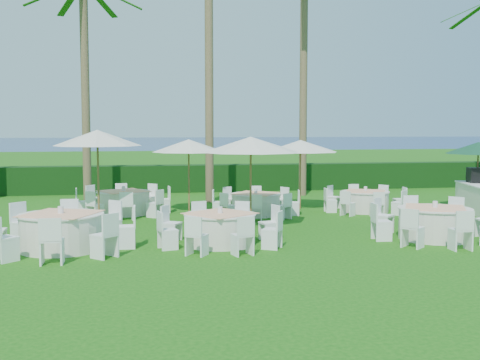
% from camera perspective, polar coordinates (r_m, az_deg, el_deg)
% --- Properties ---
extents(ground, '(120.00, 120.00, 0.00)m').
position_cam_1_polar(ground, '(15.56, 2.57, -5.66)').
color(ground, '#124F0D').
rests_on(ground, ground).
extents(hedge, '(34.00, 1.00, 1.20)m').
position_cam_1_polar(hedge, '(27.22, -3.09, 0.19)').
color(hedge, black).
rests_on(hedge, ground).
extents(ocean, '(260.00, 260.00, 0.00)m').
position_cam_1_polar(ocean, '(116.99, -8.71, 3.53)').
color(ocean, '#082652').
rests_on(ocean, ground).
extents(banquet_table_a, '(3.46, 3.46, 1.04)m').
position_cam_1_polar(banquet_table_a, '(14.80, -16.59, -4.62)').
color(banquet_table_a, silver).
rests_on(banquet_table_a, ground).
extents(banquet_table_b, '(3.11, 3.11, 0.94)m').
position_cam_1_polar(banquet_table_b, '(14.82, -1.90, -4.58)').
color(banquet_table_b, silver).
rests_on(banquet_table_b, ground).
extents(banquet_table_c, '(3.29, 3.29, 0.99)m').
position_cam_1_polar(banquet_table_c, '(16.34, 17.97, -3.85)').
color(banquet_table_c, silver).
rests_on(banquet_table_c, ground).
extents(banquet_table_d, '(3.09, 3.09, 0.94)m').
position_cam_1_polar(banquet_table_d, '(20.37, -10.97, -2.05)').
color(banquet_table_d, silver).
rests_on(banquet_table_d, ground).
extents(banquet_table_e, '(2.87, 2.87, 0.88)m').
position_cam_1_polar(banquet_table_e, '(19.79, 1.51, -2.25)').
color(banquet_table_e, silver).
rests_on(banquet_table_e, ground).
extents(banquet_table_f, '(2.84, 2.84, 0.87)m').
position_cam_1_polar(banquet_table_f, '(21.01, 11.79, -1.94)').
color(banquet_table_f, silver).
rests_on(banquet_table_f, ground).
extents(umbrella_a, '(2.65, 2.65, 2.81)m').
position_cam_1_polar(umbrella_a, '(18.76, -13.37, 3.90)').
color(umbrella_a, brown).
rests_on(umbrella_a, ground).
extents(umbrella_b, '(2.85, 2.85, 2.62)m').
position_cam_1_polar(umbrella_b, '(17.17, 1.03, 3.37)').
color(umbrella_b, brown).
rests_on(umbrella_b, ground).
extents(umbrella_c, '(2.47, 2.47, 2.48)m').
position_cam_1_polar(umbrella_c, '(20.36, -4.89, 3.25)').
color(umbrella_c, brown).
rests_on(umbrella_c, ground).
extents(umbrella_d, '(2.68, 2.68, 2.44)m').
position_cam_1_polar(umbrella_d, '(21.27, 5.76, 3.22)').
color(umbrella_d, brown).
rests_on(umbrella_d, ground).
extents(umbrella_green, '(2.28, 2.28, 2.37)m').
position_cam_1_polar(umbrella_green, '(22.57, 21.67, 2.84)').
color(umbrella_green, brown).
rests_on(umbrella_green, ground).
extents(palm_b, '(4.40, 3.98, 8.40)m').
position_cam_1_polar(palm_b, '(24.05, -14.47, 9.07)').
color(palm_b, brown).
rests_on(palm_b, ground).
extents(palm_c, '(4.30, 4.34, 12.57)m').
position_cam_1_polar(palm_c, '(23.48, -2.97, 14.55)').
color(palm_c, brown).
rests_on(palm_c, ground).
extents(palm_d, '(4.39, 4.20, 9.61)m').
position_cam_1_polar(palm_d, '(25.70, 6.05, 10.31)').
color(palm_d, brown).
rests_on(palm_d, ground).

